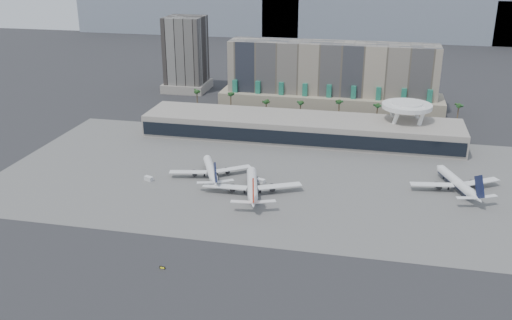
% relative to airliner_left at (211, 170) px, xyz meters
% --- Properties ---
extents(ground, '(900.00, 900.00, 0.00)m').
position_rel_airliner_left_xyz_m(ground, '(32.16, -48.00, -3.40)').
color(ground, '#232326').
rests_on(ground, ground).
extents(apron_pad, '(260.00, 130.00, 0.06)m').
position_rel_airliner_left_xyz_m(apron_pad, '(32.16, 7.00, -3.37)').
color(apron_pad, '#5B5B59').
rests_on(apron_pad, ground).
extents(mountain_ridge, '(680.00, 60.00, 70.00)m').
position_rel_airliner_left_xyz_m(mountain_ridge, '(60.04, 422.00, 26.49)').
color(mountain_ridge, gray).
rests_on(mountain_ridge, ground).
extents(hotel, '(140.00, 30.00, 42.00)m').
position_rel_airliner_left_xyz_m(hotel, '(42.16, 126.42, 13.40)').
color(hotel, tan).
rests_on(hotel, ground).
extents(office_tower, '(30.00, 30.00, 52.00)m').
position_rel_airliner_left_xyz_m(office_tower, '(-62.84, 152.00, 19.53)').
color(office_tower, black).
rests_on(office_tower, ground).
extents(terminal, '(170.00, 32.50, 14.50)m').
position_rel_airliner_left_xyz_m(terminal, '(32.16, 61.84, 3.11)').
color(terminal, '#9D958A').
rests_on(terminal, ground).
extents(saucer_structure, '(26.00, 26.00, 21.89)m').
position_rel_airliner_left_xyz_m(saucer_structure, '(87.16, 68.00, 15.05)').
color(saucer_structure, white).
rests_on(saucer_structure, ground).
extents(palm_row, '(157.80, 2.80, 13.10)m').
position_rel_airliner_left_xyz_m(palm_row, '(39.16, 97.00, 7.09)').
color(palm_row, brown).
rests_on(palm_row, ground).
extents(airliner_left, '(35.60, 36.67, 13.50)m').
position_rel_airliner_left_xyz_m(airliner_left, '(0.00, 0.00, 0.00)').
color(airliner_left, white).
rests_on(airliner_left, ground).
extents(airliner_centre, '(41.56, 43.15, 15.15)m').
position_rel_airliner_left_xyz_m(airliner_centre, '(22.57, -14.39, 0.42)').
color(airliner_centre, white).
rests_on(airliner_centre, ground).
extents(airliner_right, '(38.85, 40.12, 14.50)m').
position_rel_airliner_left_xyz_m(airliner_right, '(108.00, 8.06, 0.25)').
color(airliner_right, white).
rests_on(airliner_right, ground).
extents(service_vehicle_a, '(4.60, 3.53, 2.02)m').
position_rel_airliner_left_xyz_m(service_vehicle_a, '(-26.06, -10.52, -2.39)').
color(service_vehicle_a, silver).
rests_on(service_vehicle_a, ground).
extents(service_vehicle_b, '(4.23, 3.28, 1.92)m').
position_rel_airliner_left_xyz_m(service_vehicle_b, '(23.64, -2.34, -2.45)').
color(service_vehicle_b, white).
rests_on(service_vehicle_b, ground).
extents(taxiway_sign, '(2.03, 0.43, 0.92)m').
position_rel_airliner_left_xyz_m(taxiway_sign, '(6.69, -78.87, -2.95)').
color(taxiway_sign, black).
rests_on(taxiway_sign, ground).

